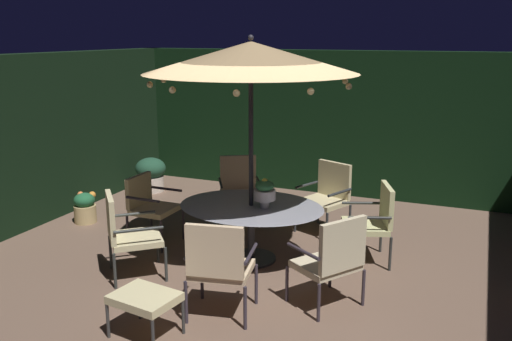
# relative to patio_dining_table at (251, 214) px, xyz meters

# --- Properties ---
(ground_plane) EXTENTS (8.00, 7.77, 0.02)m
(ground_plane) POSITION_rel_patio_dining_table_xyz_m (0.24, -0.28, -0.62)
(ground_plane) COLOR brown
(hedge_backdrop_rear) EXTENTS (8.00, 0.30, 2.55)m
(hedge_backdrop_rear) POSITION_rel_patio_dining_table_xyz_m (0.24, 3.46, 0.66)
(hedge_backdrop_rear) COLOR black
(hedge_backdrop_rear) RESTS_ON ground_plane
(hedge_backdrop_left) EXTENTS (0.30, 7.77, 2.55)m
(hedge_backdrop_left) POSITION_rel_patio_dining_table_xyz_m (-3.61, -0.28, 0.66)
(hedge_backdrop_left) COLOR black
(hedge_backdrop_left) RESTS_ON ground_plane
(patio_dining_table) EXTENTS (1.86, 1.48, 0.73)m
(patio_dining_table) POSITION_rel_patio_dining_table_xyz_m (0.00, 0.00, 0.00)
(patio_dining_table) COLOR #2C2E34
(patio_dining_table) RESTS_ON ground_plane
(patio_umbrella) EXTENTS (2.57, 2.57, 2.82)m
(patio_umbrella) POSITION_rel_patio_dining_table_xyz_m (-0.00, -0.00, 1.94)
(patio_umbrella) COLOR #2A2930
(patio_umbrella) RESTS_ON ground_plane
(centerpiece_planter) EXTENTS (0.27, 0.27, 0.37)m
(centerpiece_planter) POSITION_rel_patio_dining_table_xyz_m (0.19, -0.02, 0.33)
(centerpiece_planter) COLOR beige
(centerpiece_planter) RESTS_ON patio_dining_table
(patio_chair_north) EXTENTS (0.76, 0.79, 1.00)m
(patio_chair_north) POSITION_rel_patio_dining_table_xyz_m (1.44, 0.55, -0.04)
(patio_chair_north) COLOR #2B2D2B
(patio_chair_north) RESTS_ON ground_plane
(patio_chair_northeast) EXTENTS (0.79, 0.76, 1.01)m
(patio_chair_northeast) POSITION_rel_patio_dining_table_xyz_m (0.61, 1.42, -0.04)
(patio_chair_northeast) COLOR #292C2F
(patio_chair_northeast) RESTS_ON ground_plane
(patio_chair_east) EXTENTS (0.81, 0.80, 1.00)m
(patio_chair_east) POSITION_rel_patio_dining_table_xyz_m (-0.77, 1.34, -0.05)
(patio_chair_east) COLOR #2B302C
(patio_chair_east) RESTS_ON ground_plane
(patio_chair_southeast) EXTENTS (0.58, 0.60, 0.94)m
(patio_chair_southeast) POSITION_rel_patio_dining_table_xyz_m (-1.53, 0.02, -0.04)
(patio_chair_southeast) COLOR #322C34
(patio_chair_southeast) RESTS_ON ground_plane
(patio_chair_south) EXTENTS (0.86, 0.87, 1.02)m
(patio_chair_south) POSITION_rel_patio_dining_table_xyz_m (-1.16, -1.03, -0.04)
(patio_chair_south) COLOR #2E322F
(patio_chair_south) RESTS_ON ground_plane
(patio_chair_southwest) EXTENTS (0.73, 0.68, 1.05)m
(patio_chair_southwest) POSITION_rel_patio_dining_table_xyz_m (0.30, -1.52, -0.01)
(patio_chair_southwest) COLOR #312B35
(patio_chair_southwest) RESTS_ON ground_plane
(patio_chair_west) EXTENTS (0.82, 0.84, 1.02)m
(patio_chair_west) POSITION_rel_patio_dining_table_xyz_m (1.29, -0.86, -0.04)
(patio_chair_west) COLOR #322A32
(patio_chair_west) RESTS_ON ground_plane
(ottoman_footrest) EXTENTS (0.66, 0.55, 0.43)m
(ottoman_footrest) POSITION_rel_patio_dining_table_xyz_m (-0.21, -2.09, -0.23)
(ottoman_footrest) COLOR #303030
(ottoman_footrest) RESTS_ON ground_plane
(potted_plant_back_right) EXTENTS (0.33, 0.33, 0.48)m
(potted_plant_back_right) POSITION_rel_patio_dining_table_xyz_m (-2.92, 0.35, -0.37)
(potted_plant_back_right) COLOR tan
(potted_plant_back_right) RESTS_ON ground_plane
(potted_plant_back_center) EXTENTS (0.55, 0.55, 0.62)m
(potted_plant_back_center) POSITION_rel_patio_dining_table_xyz_m (-2.95, 2.23, -0.28)
(potted_plant_back_center) COLOR beige
(potted_plant_back_center) RESTS_ON ground_plane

